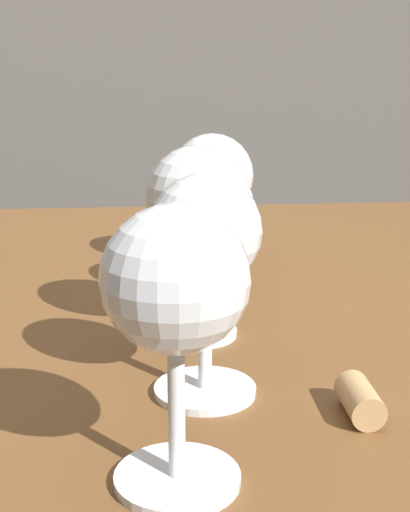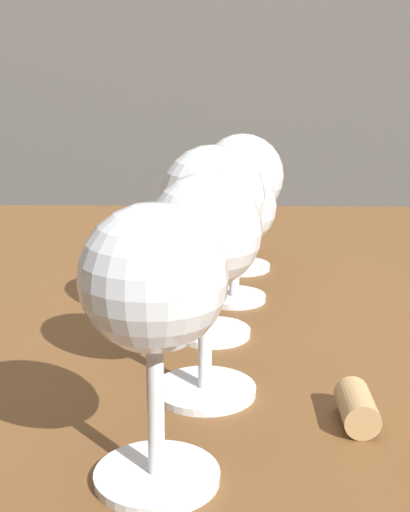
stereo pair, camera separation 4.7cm
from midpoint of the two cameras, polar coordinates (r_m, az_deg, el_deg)
dining_table at (r=0.73m, az=-11.31°, el=-10.33°), size 1.21×0.83×0.70m
wine_glass_merlot at (r=0.37m, az=-5.96°, el=-2.66°), size 0.07×0.07×0.15m
wine_glass_port at (r=0.47m, az=-2.88°, el=1.18°), size 0.07×0.07×0.15m
wine_glass_empty at (r=0.57m, az=-2.89°, el=3.98°), size 0.08×0.08×0.15m
wine_glass_white at (r=0.66m, az=-1.46°, el=3.63°), size 0.07×0.07×0.12m
wine_glass_rose at (r=0.76m, az=-1.24°, el=5.94°), size 0.08×0.08×0.14m
cork at (r=0.48m, az=8.92°, el=-10.85°), size 0.02×0.04×0.02m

